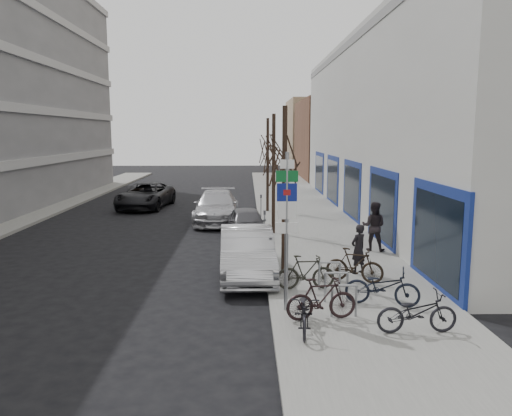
{
  "coord_description": "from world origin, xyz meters",
  "views": [
    {
      "loc": [
        1.41,
        -12.28,
        4.66
      ],
      "look_at": [
        1.73,
        5.35,
        2.0
      ],
      "focal_mm": 35.0,
      "sensor_mm": 36.0,
      "label": 1
    }
  ],
  "objects_px": {
    "meter_back": "(261,204)",
    "bike_far_inner": "(355,265)",
    "tree_near": "(285,151)",
    "pedestrian_far": "(374,226)",
    "bike_near_right": "(321,298)",
    "bike_mid_curb": "(382,283)",
    "parked_car_mid": "(247,223)",
    "lane_car": "(146,195)",
    "pedestrian_near": "(358,249)",
    "highway_sign_pole": "(287,222)",
    "parked_car_back": "(217,207)",
    "parked_car_front": "(247,253)",
    "meter_mid": "(265,222)",
    "bike_near_left": "(305,308)",
    "bike_far_curb": "(417,309)",
    "tree_far": "(268,143)",
    "bike_mid_inner": "(306,272)",
    "tree_mid": "(274,146)",
    "bike_rack": "(336,283)",
    "meter_front": "(271,253)"
  },
  "relations": [
    {
      "from": "parked_car_back",
      "to": "pedestrian_near",
      "type": "xyz_separation_m",
      "value": [
        5.19,
        -10.35,
        0.14
      ]
    },
    {
      "from": "parked_car_front",
      "to": "parked_car_back",
      "type": "height_order",
      "value": "parked_car_back"
    },
    {
      "from": "bike_rack",
      "to": "meter_back",
      "type": "relative_size",
      "value": 1.78
    },
    {
      "from": "bike_mid_inner",
      "to": "tree_mid",
      "type": "bearing_deg",
      "value": -0.25
    },
    {
      "from": "meter_front",
      "to": "bike_near_left",
      "type": "height_order",
      "value": "meter_front"
    },
    {
      "from": "bike_near_left",
      "to": "parked_car_back",
      "type": "distance_m",
      "value": 15.35
    },
    {
      "from": "bike_mid_curb",
      "to": "highway_sign_pole",
      "type": "bearing_deg",
      "value": 113.09
    },
    {
      "from": "bike_mid_inner",
      "to": "parked_car_mid",
      "type": "xyz_separation_m",
      "value": [
        -1.71,
        7.92,
        0.0
      ]
    },
    {
      "from": "tree_near",
      "to": "bike_far_curb",
      "type": "relative_size",
      "value": 2.98
    },
    {
      "from": "bike_mid_curb",
      "to": "bike_near_left",
      "type": "bearing_deg",
      "value": 143.05
    },
    {
      "from": "bike_mid_curb",
      "to": "pedestrian_far",
      "type": "xyz_separation_m",
      "value": [
        1.33,
        6.22,
        0.37
      ]
    },
    {
      "from": "bike_near_right",
      "to": "pedestrian_far",
      "type": "relative_size",
      "value": 0.92
    },
    {
      "from": "tree_mid",
      "to": "bike_near_right",
      "type": "bearing_deg",
      "value": -86.75
    },
    {
      "from": "meter_back",
      "to": "bike_near_right",
      "type": "relative_size",
      "value": 0.72
    },
    {
      "from": "meter_back",
      "to": "highway_sign_pole",
      "type": "bearing_deg",
      "value": -88.98
    },
    {
      "from": "meter_back",
      "to": "bike_mid_inner",
      "type": "relative_size",
      "value": 0.74
    },
    {
      "from": "bike_rack",
      "to": "highway_sign_pole",
      "type": "bearing_deg",
      "value": -156.41
    },
    {
      "from": "meter_front",
      "to": "meter_back",
      "type": "relative_size",
      "value": 1.0
    },
    {
      "from": "highway_sign_pole",
      "to": "parked_car_back",
      "type": "xyz_separation_m",
      "value": [
        -2.6,
        13.69,
        -1.64
      ]
    },
    {
      "from": "parked_car_front",
      "to": "meter_mid",
      "type": "bearing_deg",
      "value": 79.18
    },
    {
      "from": "highway_sign_pole",
      "to": "tree_mid",
      "type": "xyz_separation_m",
      "value": [
        0.2,
        10.01,
        1.65
      ]
    },
    {
      "from": "bike_far_inner",
      "to": "bike_mid_curb",
      "type": "bearing_deg",
      "value": -151.8
    },
    {
      "from": "parked_car_back",
      "to": "pedestrian_far",
      "type": "xyz_separation_m",
      "value": [
        6.49,
        -7.15,
        0.3
      ]
    },
    {
      "from": "bike_near_right",
      "to": "bike_mid_curb",
      "type": "relative_size",
      "value": 0.91
    },
    {
      "from": "pedestrian_near",
      "to": "pedestrian_far",
      "type": "height_order",
      "value": "pedestrian_far"
    },
    {
      "from": "tree_far",
      "to": "pedestrian_far",
      "type": "xyz_separation_m",
      "value": [
        3.69,
        -9.97,
        -2.99
      ]
    },
    {
      "from": "meter_back",
      "to": "parked_car_mid",
      "type": "bearing_deg",
      "value": -99.75
    },
    {
      "from": "bike_mid_curb",
      "to": "parked_car_mid",
      "type": "bearing_deg",
      "value": 36.89
    },
    {
      "from": "meter_back",
      "to": "bike_far_inner",
      "type": "bearing_deg",
      "value": -77.71
    },
    {
      "from": "bike_near_left",
      "to": "parked_car_back",
      "type": "xyz_separation_m",
      "value": [
        -2.92,
        15.07,
        0.12
      ]
    },
    {
      "from": "bike_near_left",
      "to": "bike_far_curb",
      "type": "height_order",
      "value": "bike_far_curb"
    },
    {
      "from": "tree_near",
      "to": "pedestrian_far",
      "type": "bearing_deg",
      "value": 39.36
    },
    {
      "from": "meter_mid",
      "to": "parked_car_mid",
      "type": "bearing_deg",
      "value": 123.47
    },
    {
      "from": "lane_car",
      "to": "pedestrian_near",
      "type": "bearing_deg",
      "value": -51.04
    },
    {
      "from": "parked_car_mid",
      "to": "pedestrian_far",
      "type": "xyz_separation_m",
      "value": [
        4.89,
        -3.11,
        0.44
      ]
    },
    {
      "from": "meter_back",
      "to": "pedestrian_near",
      "type": "xyz_separation_m",
      "value": [
        2.84,
        -10.67,
        0.04
      ]
    },
    {
      "from": "bike_mid_inner",
      "to": "parked_car_back",
      "type": "xyz_separation_m",
      "value": [
        -3.31,
        11.97,
        0.14
      ]
    },
    {
      "from": "bike_far_inner",
      "to": "pedestrian_near",
      "type": "distance_m",
      "value": 1.02
    },
    {
      "from": "highway_sign_pole",
      "to": "parked_car_back",
      "type": "relative_size",
      "value": 0.75
    },
    {
      "from": "lane_car",
      "to": "meter_back",
      "type": "bearing_deg",
      "value": -27.85
    },
    {
      "from": "tree_far",
      "to": "meter_mid",
      "type": "relative_size",
      "value": 4.33
    },
    {
      "from": "tree_far",
      "to": "parked_car_mid",
      "type": "height_order",
      "value": "tree_far"
    },
    {
      "from": "tree_mid",
      "to": "lane_car",
      "type": "height_order",
      "value": "tree_mid"
    },
    {
      "from": "bike_rack",
      "to": "meter_front",
      "type": "xyz_separation_m",
      "value": [
        -1.65,
        2.4,
        0.26
      ]
    },
    {
      "from": "tree_mid",
      "to": "bike_near_left",
      "type": "distance_m",
      "value": 11.89
    },
    {
      "from": "meter_mid",
      "to": "bike_near_left",
      "type": "bearing_deg",
      "value": -86.7
    },
    {
      "from": "parked_car_mid",
      "to": "tree_mid",
      "type": "bearing_deg",
      "value": 10.9
    },
    {
      "from": "highway_sign_pole",
      "to": "tree_near",
      "type": "xyz_separation_m",
      "value": [
        0.2,
        3.51,
        1.65
      ]
    },
    {
      "from": "bike_far_curb",
      "to": "parked_car_back",
      "type": "relative_size",
      "value": 0.33
    },
    {
      "from": "pedestrian_near",
      "to": "pedestrian_far",
      "type": "bearing_deg",
      "value": -147.03
    }
  ]
}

